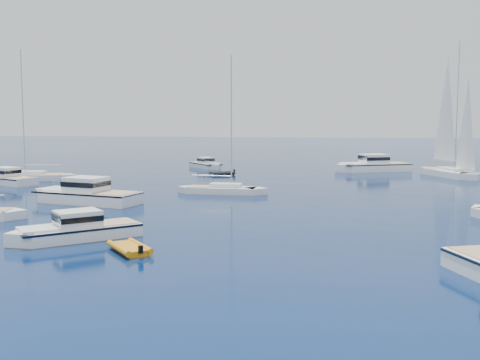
{
  "coord_description": "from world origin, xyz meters",
  "views": [
    {
      "loc": [
        4.24,
        -30.71,
        7.98
      ],
      "look_at": [
        -3.12,
        22.09,
        2.2
      ],
      "focal_mm": 43.5,
      "sensor_mm": 36.0,
      "label": 1
    }
  ],
  "objects": [
    {
      "name": "motor_cruiser_centre",
      "position": [
        -17.6,
        20.5,
        0.0
      ],
      "size": [
        12.44,
        6.53,
        3.12
      ],
      "primitive_type": null,
      "rotation": [
        0.0,
        0.0,
        1.32
      ],
      "color": "white",
      "rests_on": "ground"
    },
    {
      "name": "motor_cruiser_far_l",
      "position": [
        -33.22,
        33.83,
        0.0
      ],
      "size": [
        10.26,
        7.1,
        2.61
      ],
      "primitive_type": null,
      "rotation": [
        0.0,
        0.0,
        1.12
      ],
      "color": "white",
      "rests_on": "ground"
    },
    {
      "name": "sailboat_far_l",
      "position": [
        -31.93,
        38.57,
        0.0
      ],
      "size": [
        11.69,
        3.5,
        17.02
      ],
      "primitive_type": null,
      "rotation": [
        0.0,
        0.0,
        1.61
      ],
      "color": "silver",
      "rests_on": "ground"
    },
    {
      "name": "sailboat_centre",
      "position": [
        -5.98,
        29.0,
        0.0
      ],
      "size": [
        10.24,
        3.19,
        14.86
      ],
      "primitive_type": null,
      "rotation": [
        0.0,
        0.0,
        4.66
      ],
      "color": "silver",
      "rests_on": "ground"
    },
    {
      "name": "motor_cruiser_left",
      "position": [
        -11.62,
        4.88,
        0.0
      ],
      "size": [
        8.86,
        8.19,
        2.43
      ],
      "primitive_type": null,
      "rotation": [
        0.0,
        0.0,
        2.28
      ],
      "color": "silver",
      "rests_on": "ground"
    },
    {
      "name": "sailboat_sails_r",
      "position": [
        21.47,
        50.66,
        0.0
      ],
      "size": [
        7.89,
        12.88,
        18.51
      ],
      "primitive_type": null,
      "rotation": [
        0.0,
        0.0,
        3.54
      ],
      "color": "white",
      "rests_on": "ground"
    },
    {
      "name": "ground",
      "position": [
        0.0,
        0.0,
        0.0
      ],
      "size": [
        400.0,
        400.0,
        0.0
      ],
      "primitive_type": "plane",
      "color": "#08204F",
      "rests_on": "ground"
    },
    {
      "name": "tender_grey_far",
      "position": [
        -9.23,
        48.29,
        0.0
      ],
      "size": [
        3.97,
        3.32,
        0.95
      ],
      "primitive_type": null,
      "rotation": [
        0.0,
        0.0,
        2.05
      ],
      "color": "black",
      "rests_on": "ground"
    },
    {
      "name": "motor_cruiser_horizon",
      "position": [
        -13.66,
        59.13,
        0.0
      ],
      "size": [
        7.06,
        7.95,
        2.15
      ],
      "primitive_type": null,
      "rotation": [
        0.0,
        0.0,
        3.82
      ],
      "color": "silver",
      "rests_on": "ground"
    },
    {
      "name": "tender_yellow",
      "position": [
        -6.95,
        1.96,
        0.0
      ],
      "size": [
        3.91,
        4.2,
        0.95
      ],
      "primitive_type": null,
      "rotation": [
        0.0,
        0.0,
        0.66
      ],
      "color": "orange",
      "rests_on": "ground"
    },
    {
      "name": "motor_cruiser_distant",
      "position": [
        11.82,
        56.82,
        0.0
      ],
      "size": [
        12.9,
        8.39,
        3.26
      ],
      "primitive_type": null,
      "rotation": [
        0.0,
        0.0,
        1.98
      ],
      "color": "white",
      "rests_on": "ground"
    }
  ]
}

